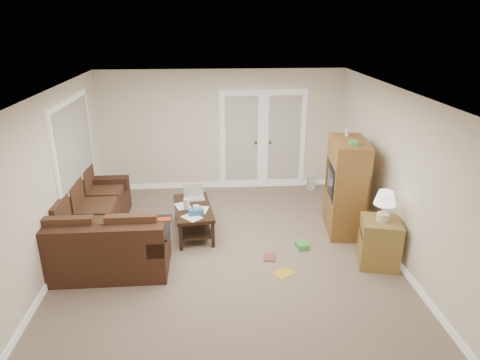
{
  "coord_description": "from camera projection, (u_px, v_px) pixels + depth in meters",
  "views": [
    {
      "loc": [
        -0.22,
        -5.9,
        3.44
      ],
      "look_at": [
        0.2,
        0.24,
        1.1
      ],
      "focal_mm": 32.0,
      "sensor_mm": 36.0,
      "label": 1
    }
  ],
  "objects": [
    {
      "name": "floor",
      "position": [
        228.0,
        251.0,
        6.74
      ],
      "size": [
        5.5,
        5.5,
        0.0
      ],
      "primitive_type": "plane",
      "color": "gray",
      "rests_on": "ground"
    },
    {
      "name": "ceiling",
      "position": [
        227.0,
        91.0,
        5.85
      ],
      "size": [
        5.0,
        5.5,
        0.02
      ],
      "primitive_type": "cube",
      "color": "silver",
      "rests_on": "wall_back"
    },
    {
      "name": "wall_left",
      "position": [
        54.0,
        181.0,
        6.13
      ],
      "size": [
        0.02,
        5.5,
        2.5
      ],
      "primitive_type": "cube",
      "color": "white",
      "rests_on": "floor"
    },
    {
      "name": "wall_right",
      "position": [
        393.0,
        173.0,
        6.45
      ],
      "size": [
        0.02,
        5.5,
        2.5
      ],
      "primitive_type": "cube",
      "color": "white",
      "rests_on": "floor"
    },
    {
      "name": "wall_back",
      "position": [
        222.0,
        131.0,
        8.86
      ],
      "size": [
        5.0,
        0.02,
        2.5
      ],
      "primitive_type": "cube",
      "color": "white",
      "rests_on": "floor"
    },
    {
      "name": "wall_front",
      "position": [
        240.0,
        286.0,
        3.73
      ],
      "size": [
        5.0,
        0.02,
        2.5
      ],
      "primitive_type": "cube",
      "color": "white",
      "rests_on": "floor"
    },
    {
      "name": "baseboards",
      "position": [
        228.0,
        248.0,
        6.72
      ],
      "size": [
        5.0,
        5.5,
        0.1
      ],
      "primitive_type": null,
      "color": "white",
      "rests_on": "floor"
    },
    {
      "name": "french_doors",
      "position": [
        263.0,
        140.0,
        8.96
      ],
      "size": [
        1.8,
        0.05,
        2.13
      ],
      "color": "white",
      "rests_on": "floor"
    },
    {
      "name": "window_left",
      "position": [
        74.0,
        142.0,
        6.96
      ],
      "size": [
        0.05,
        1.92,
        1.42
      ],
      "color": "white",
      "rests_on": "wall_left"
    },
    {
      "name": "sectional_sofa",
      "position": [
        97.0,
        230.0,
        6.69
      ],
      "size": [
        1.87,
        2.76,
        0.85
      ],
      "rotation": [
        0.0,
        0.0,
        0.01
      ],
      "color": "#3C2317",
      "rests_on": "floor"
    },
    {
      "name": "coffee_table",
      "position": [
        194.0,
        218.0,
        7.24
      ],
      "size": [
        0.74,
        1.26,
        0.81
      ],
      "rotation": [
        0.0,
        0.0,
        0.13
      ],
      "color": "black",
      "rests_on": "floor"
    },
    {
      "name": "tv_armoire",
      "position": [
        346.0,
        186.0,
        7.14
      ],
      "size": [
        0.66,
        1.05,
        1.72
      ],
      "rotation": [
        0.0,
        0.0,
        -0.12
      ],
      "color": "brown",
      "rests_on": "floor"
    },
    {
      "name": "side_cabinet",
      "position": [
        380.0,
        239.0,
        6.24
      ],
      "size": [
        0.67,
        0.67,
        1.17
      ],
      "rotation": [
        0.0,
        0.0,
        -0.23
      ],
      "color": "olive",
      "rests_on": "floor"
    },
    {
      "name": "space_heater",
      "position": [
        311.0,
        182.0,
        9.08
      ],
      "size": [
        0.15,
        0.14,
        0.33
      ],
      "primitive_type": "cube",
      "rotation": [
        0.0,
        0.0,
        0.26
      ],
      "color": "silver",
      "rests_on": "floor"
    },
    {
      "name": "floor_magazine",
      "position": [
        284.0,
        273.0,
        6.15
      ],
      "size": [
        0.35,
        0.33,
        0.01
      ],
      "primitive_type": "cube",
      "rotation": [
        0.0,
        0.0,
        0.61
      ],
      "color": "gold",
      "rests_on": "floor"
    },
    {
      "name": "floor_greenbox",
      "position": [
        302.0,
        245.0,
        6.82
      ],
      "size": [
        0.2,
        0.25,
        0.09
      ],
      "primitive_type": "cube",
      "rotation": [
        0.0,
        0.0,
        0.15
      ],
      "color": "#479C4B",
      "rests_on": "floor"
    },
    {
      "name": "floor_book",
      "position": [
        264.0,
        257.0,
        6.56
      ],
      "size": [
        0.22,
        0.27,
        0.02
      ],
      "primitive_type": "imported",
      "rotation": [
        0.0,
        0.0,
        -0.21
      ],
      "color": "brown",
      "rests_on": "floor"
    }
  ]
}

